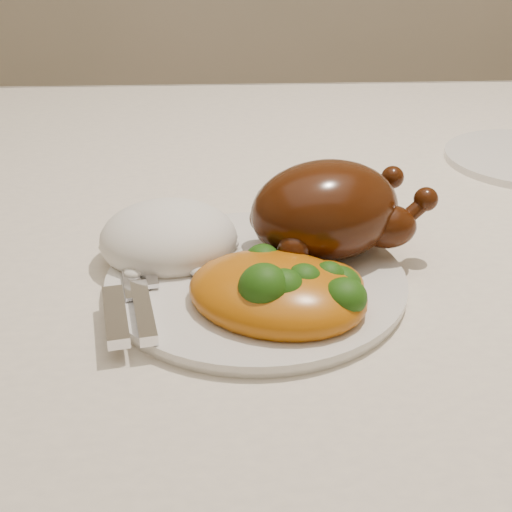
{
  "coord_description": "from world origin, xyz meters",
  "views": [
    {
      "loc": [
        -0.1,
        -0.7,
        1.09
      ],
      "look_at": [
        -0.07,
        -0.17,
        0.8
      ],
      "focal_mm": 50.0,
      "sensor_mm": 36.0,
      "label": 1
    }
  ],
  "objects": [
    {
      "name": "mac_and_cheese",
      "position": [
        -0.05,
        -0.21,
        0.79
      ],
      "size": [
        0.18,
        0.16,
        0.06
      ],
      "rotation": [
        0.0,
        0.0,
        -0.4
      ],
      "color": "#C87A0C",
      "rests_on": "dinner_plate"
    },
    {
      "name": "dinner_plate",
      "position": [
        -0.07,
        -0.17,
        0.77
      ],
      "size": [
        0.29,
        0.29,
        0.01
      ],
      "primitive_type": "cylinder",
      "rotation": [
        0.0,
        0.0,
        0.12
      ],
      "color": "silver",
      "rests_on": "tablecloth"
    },
    {
      "name": "roast_chicken",
      "position": [
        -0.01,
        -0.12,
        0.82
      ],
      "size": [
        0.18,
        0.15,
        0.09
      ],
      "rotation": [
        0.0,
        0.0,
        0.34
      ],
      "color": "#421607",
      "rests_on": "dinner_plate"
    },
    {
      "name": "rice_mound",
      "position": [
        -0.15,
        -0.12,
        0.79
      ],
      "size": [
        0.13,
        0.12,
        0.07
      ],
      "rotation": [
        0.0,
        0.0,
        0.01
      ],
      "color": "white",
      "rests_on": "dinner_plate"
    },
    {
      "name": "tablecloth",
      "position": [
        0.0,
        0.0,
        0.74
      ],
      "size": [
        1.73,
        1.03,
        0.18
      ],
      "color": "beige",
      "rests_on": "dining_table"
    },
    {
      "name": "cutlery",
      "position": [
        -0.18,
        -0.2,
        0.78
      ],
      "size": [
        0.06,
        0.19,
        0.01
      ],
      "rotation": [
        0.0,
        0.0,
        0.19
      ],
      "color": "silver",
      "rests_on": "dinner_plate"
    },
    {
      "name": "dining_table",
      "position": [
        0.0,
        0.0,
        0.67
      ],
      "size": [
        1.6,
        0.9,
        0.76
      ],
      "color": "brown",
      "rests_on": "floor"
    }
  ]
}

